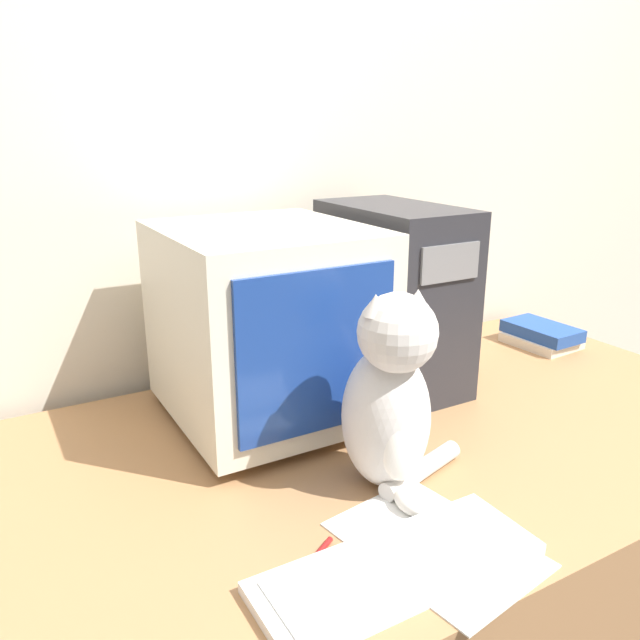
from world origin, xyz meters
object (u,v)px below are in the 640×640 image
cat (391,400)px  pen (309,565)px  book_stack (541,335)px  crt_monitor (266,323)px  computer_tower (392,297)px  keyboard (398,567)px

cat → pen: bearing=-145.7°
book_stack → pen: (-1.04, -0.50, -0.03)m
crt_monitor → book_stack: crt_monitor is taller
crt_monitor → computer_tower: 0.35m
computer_tower → cat: bearing=-126.2°
book_stack → crt_monitor: bearing=-178.0°
computer_tower → keyboard: computer_tower is taller
keyboard → pen: 0.13m
keyboard → pen: bearing=145.0°
crt_monitor → computer_tower: size_ratio=1.02×
cat → book_stack: bearing=31.2°
crt_monitor → cat: bearing=-78.9°
cat → crt_monitor: bearing=107.4°
book_stack → computer_tower: bearing=179.5°
crt_monitor → pen: size_ratio=3.80×
keyboard → crt_monitor: bearing=84.5°
book_stack → pen: bearing=-154.4°
book_stack → pen: book_stack is taller
computer_tower → keyboard: 0.73m
crt_monitor → book_stack: 0.90m
crt_monitor → book_stack: size_ratio=2.12×
cat → keyboard: bearing=-115.6°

